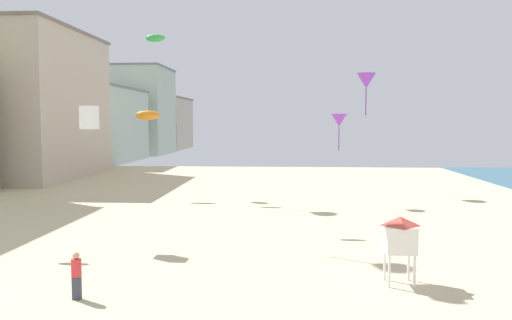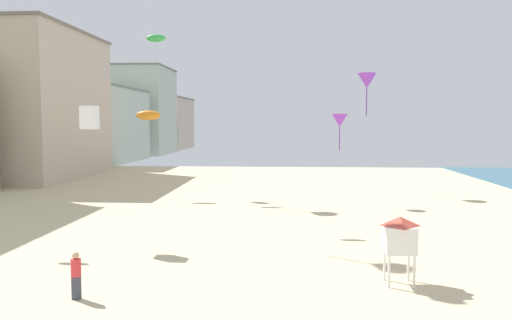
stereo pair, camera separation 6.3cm
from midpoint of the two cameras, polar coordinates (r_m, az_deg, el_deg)
boardwalk_hotel_mid at (r=61.57m, az=-25.84°, el=5.60°), size 16.18×18.40×15.81m
boardwalk_hotel_far at (r=80.69m, az=-18.36°, el=3.74°), size 13.60×19.93×11.14m
boardwalk_hotel_distant at (r=98.93m, az=-14.18°, el=5.34°), size 15.53×14.53×16.15m
boardwalk_hotel_furthest at (r=116.62m, az=-11.38°, el=4.03°), size 14.78×18.10×11.39m
kite_flyer at (r=18.77m, az=-19.50°, el=-11.79°), size 0.34×0.34×1.64m
lifeguard_stand at (r=19.84m, az=15.66°, el=-8.09°), size 1.10×1.10×2.55m
kite_green_parafoil at (r=43.64m, az=-11.21°, el=13.20°), size 1.60×0.44×0.62m
kite_orange_parafoil at (r=41.80m, az=-12.03°, el=4.91°), size 1.97×0.55×0.76m
kite_purple_delta at (r=38.23m, az=9.21°, el=4.37°), size 1.19×1.19×2.70m
kite_white_box at (r=26.73m, az=-18.17°, el=4.53°), size 0.74×0.74×1.16m
kite_purple_delta_2 at (r=44.83m, az=12.15°, el=8.62°), size 1.58×1.58×3.58m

